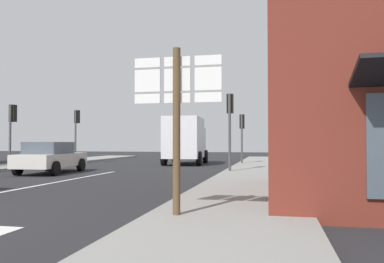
# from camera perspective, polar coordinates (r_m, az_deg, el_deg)

# --- Properties ---
(ground_plane) EXTENTS (80.00, 80.00, 0.00)m
(ground_plane) POSITION_cam_1_polar(r_m,az_deg,el_deg) (17.64, -14.12, -6.29)
(ground_plane) COLOR #232326
(sidewalk_right) EXTENTS (3.05, 44.00, 0.14)m
(sidewalk_right) POSITION_cam_1_polar(r_m,az_deg,el_deg) (13.86, 8.78, -7.33)
(sidewalk_right) COLOR gray
(sidewalk_right) RESTS_ON ground
(lane_centre_stripe) EXTENTS (0.16, 12.00, 0.01)m
(lane_centre_stripe) POSITION_cam_1_polar(r_m,az_deg,el_deg) (14.18, -21.36, -7.37)
(lane_centre_stripe) COLOR silver
(lane_centre_stripe) RESTS_ON ground
(sedan_far) EXTENTS (2.23, 4.33, 1.47)m
(sedan_far) POSITION_cam_1_polar(r_m,az_deg,el_deg) (19.35, -20.16, -3.56)
(sedan_far) COLOR beige
(sedan_far) RESTS_ON ground
(delivery_truck) EXTENTS (2.74, 5.12, 3.05)m
(delivery_truck) POSITION_cam_1_polar(r_m,az_deg,el_deg) (25.35, -0.98, -1.16)
(delivery_truck) COLOR silver
(delivery_truck) RESTS_ON ground
(route_sign_post) EXTENTS (1.66, 0.14, 3.20)m
(route_sign_post) POSITION_cam_1_polar(r_m,az_deg,el_deg) (7.11, -2.25, 2.78)
(route_sign_post) COLOR brown
(route_sign_post) RESTS_ON ground
(traffic_light_far_right) EXTENTS (0.30, 0.49, 3.22)m
(traffic_light_far_right) POSITION_cam_1_polar(r_m,az_deg,el_deg) (24.68, 7.40, 0.58)
(traffic_light_far_right) COLOR #47474C
(traffic_light_far_right) RESTS_ON ground
(traffic_light_near_right) EXTENTS (0.30, 0.49, 3.71)m
(traffic_light_near_right) POSITION_cam_1_polar(r_m,az_deg,el_deg) (18.06, 5.63, 2.51)
(traffic_light_near_right) COLOR #47474C
(traffic_light_near_right) RESTS_ON ground
(traffic_light_near_left) EXTENTS (0.30, 0.49, 3.43)m
(traffic_light_near_left) POSITION_cam_1_polar(r_m,az_deg,el_deg) (22.33, -25.06, 1.34)
(traffic_light_near_left) COLOR #47474C
(traffic_light_near_left) RESTS_ON ground
(traffic_light_far_left) EXTENTS (0.30, 0.49, 3.69)m
(traffic_light_far_left) POSITION_cam_1_polar(r_m,az_deg,el_deg) (27.99, -16.70, 1.08)
(traffic_light_far_left) COLOR #47474C
(traffic_light_far_left) RESTS_ON ground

